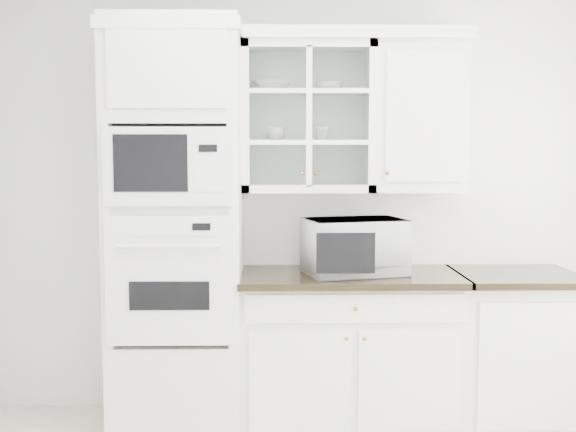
{
  "coord_description": "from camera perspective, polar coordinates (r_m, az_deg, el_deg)",
  "views": [
    {
      "loc": [
        -0.17,
        -2.83,
        1.66
      ],
      "look_at": [
        -0.1,
        1.05,
        1.3
      ],
      "focal_mm": 45.0,
      "sensor_mm": 36.0,
      "label": 1
    }
  ],
  "objects": [
    {
      "name": "room_shell",
      "position": [
        3.26,
        1.96,
        7.39
      ],
      "size": [
        4.0,
        3.5,
        2.7
      ],
      "color": "white",
      "rests_on": "ground"
    },
    {
      "name": "oven_column",
      "position": [
        4.31,
        -8.77,
        -0.89
      ],
      "size": [
        0.76,
        0.68,
        2.4
      ],
      "color": "white",
      "rests_on": "ground"
    },
    {
      "name": "base_cabinet_run",
      "position": [
        4.46,
        4.87,
        -10.28
      ],
      "size": [
        1.32,
        0.67,
        0.92
      ],
      "color": "white",
      "rests_on": "ground"
    },
    {
      "name": "extra_base_cabinet",
      "position": [
        4.67,
        17.36,
        -9.79
      ],
      "size": [
        0.72,
        0.67,
        0.92
      ],
      "color": "white",
      "rests_on": "ground"
    },
    {
      "name": "upper_cabinet_glass",
      "position": [
        4.42,
        1.58,
        7.77
      ],
      "size": [
        0.8,
        0.33,
        0.9
      ],
      "color": "white",
      "rests_on": "room_shell"
    },
    {
      "name": "upper_cabinet_solid",
      "position": [
        4.5,
        10.27,
        7.65
      ],
      "size": [
        0.55,
        0.33,
        0.9
      ],
      "primitive_type": "cube",
      "color": "white",
      "rests_on": "room_shell"
    },
    {
      "name": "crown_molding",
      "position": [
        4.44,
        0.21,
        14.06
      ],
      "size": [
        2.14,
        0.38,
        0.07
      ],
      "primitive_type": "cube",
      "color": "white",
      "rests_on": "room_shell"
    },
    {
      "name": "countertop_microwave",
      "position": [
        4.32,
        5.21,
        -2.38
      ],
      "size": [
        0.66,
        0.59,
        0.33
      ],
      "primitive_type": "imported",
      "rotation": [
        0.0,
        0.0,
        3.38
      ],
      "color": "white",
      "rests_on": "base_cabinet_run"
    },
    {
      "name": "bowl_a",
      "position": [
        4.42,
        -1.31,
        10.23
      ],
      "size": [
        0.26,
        0.26,
        0.06
      ],
      "primitive_type": "imported",
      "rotation": [
        0.0,
        0.0,
        0.08
      ],
      "color": "white",
      "rests_on": "upper_cabinet_glass"
    },
    {
      "name": "bowl_b",
      "position": [
        4.43,
        3.24,
        10.17
      ],
      "size": [
        0.21,
        0.21,
        0.05
      ],
      "primitive_type": "imported",
      "rotation": [
        0.0,
        0.0,
        -0.32
      ],
      "color": "white",
      "rests_on": "upper_cabinet_glass"
    },
    {
      "name": "cup_a",
      "position": [
        4.43,
        -0.98,
        6.49
      ],
      "size": [
        0.13,
        0.13,
        0.08
      ],
      "primitive_type": "imported",
      "rotation": [
        0.0,
        0.0,
        -0.33
      ],
      "color": "white",
      "rests_on": "upper_cabinet_glass"
    },
    {
      "name": "cup_b",
      "position": [
        4.44,
        2.64,
        6.49
      ],
      "size": [
        0.1,
        0.1,
        0.08
      ],
      "primitive_type": "imported",
      "rotation": [
        0.0,
        0.0,
        0.06
      ],
      "color": "white",
      "rests_on": "upper_cabinet_glass"
    }
  ]
}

